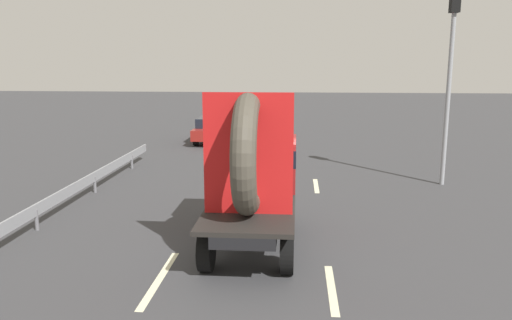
{
  "coord_description": "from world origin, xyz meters",
  "views": [
    {
      "loc": [
        1.07,
        -11.77,
        4.37
      ],
      "look_at": [
        0.07,
        0.6,
        1.92
      ],
      "focal_mm": 35.19,
      "sensor_mm": 36.0,
      "label": 1
    }
  ],
  "objects": [
    {
      "name": "ground_plane",
      "position": [
        0.0,
        0.0,
        0.0
      ],
      "size": [
        120.0,
        120.0,
        0.0
      ],
      "primitive_type": "plane",
      "color": "#38383A"
    },
    {
      "name": "traffic_light",
      "position": [
        6.34,
        6.3,
        4.4
      ],
      "size": [
        0.42,
        0.36,
        6.88
      ],
      "color": "gray",
      "rests_on": "ground_plane"
    },
    {
      "name": "oncoming_car",
      "position": [
        -3.99,
        24.05,
        0.67
      ],
      "size": [
        1.64,
        3.83,
        1.25
      ],
      "color": "black",
      "rests_on": "ground_plane"
    },
    {
      "name": "flatbed_truck",
      "position": [
        0.07,
        -0.04,
        1.74
      ],
      "size": [
        2.02,
        4.67,
        3.74
      ],
      "color": "black",
      "rests_on": "ground_plane"
    },
    {
      "name": "guardrail",
      "position": [
        -5.69,
        2.24,
        0.53
      ],
      "size": [
        0.1,
        15.45,
        0.71
      ],
      "color": "gray",
      "rests_on": "ground_plane"
    },
    {
      "name": "lane_dash_right_near",
      "position": [
        1.81,
        -2.56,
        0.0
      ],
      "size": [
        0.16,
        2.21,
        0.01
      ],
      "primitive_type": "cube",
      "rotation": [
        0.0,
        0.0,
        1.57
      ],
      "color": "beige",
      "rests_on": "ground_plane"
    },
    {
      "name": "lane_dash_left_far",
      "position": [
        -1.67,
        5.38,
        0.0
      ],
      "size": [
        0.16,
        2.47,
        0.01
      ],
      "primitive_type": "cube",
      "rotation": [
        0.0,
        0.0,
        1.57
      ],
      "color": "beige",
      "rests_on": "ground_plane"
    },
    {
      "name": "distant_sedan",
      "position": [
        -3.41,
        15.25,
        0.74
      ],
      "size": [
        1.81,
        4.23,
        1.38
      ],
      "color": "black",
      "rests_on": "ground_plane"
    },
    {
      "name": "lane_dash_right_far",
      "position": [
        1.81,
        5.7,
        0.0
      ],
      "size": [
        0.16,
        2.04,
        0.01
      ],
      "primitive_type": "cube",
      "rotation": [
        0.0,
        0.0,
        1.57
      ],
      "color": "beige",
      "rests_on": "ground_plane"
    },
    {
      "name": "lane_dash_left_near",
      "position": [
        -1.67,
        -2.38,
        0.0
      ],
      "size": [
        0.16,
        2.78,
        0.01
      ],
      "primitive_type": "cube",
      "rotation": [
        0.0,
        0.0,
        1.57
      ],
      "color": "beige",
      "rests_on": "ground_plane"
    }
  ]
}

